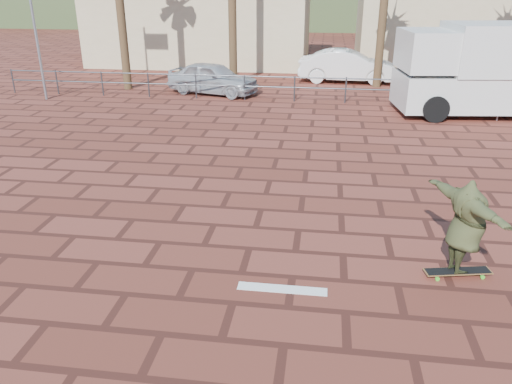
# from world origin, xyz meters

# --- Properties ---
(ground) EXTENTS (120.00, 120.00, 0.00)m
(ground) POSITION_xyz_m (0.00, 0.00, 0.00)
(ground) COLOR brown
(ground) RESTS_ON ground
(paint_stripe) EXTENTS (1.40, 0.22, 0.01)m
(paint_stripe) POSITION_xyz_m (0.70, -1.20, 0.00)
(paint_stripe) COLOR white
(paint_stripe) RESTS_ON ground
(guardrail) EXTENTS (24.06, 0.06, 1.00)m
(guardrail) POSITION_xyz_m (0.00, 12.00, 0.68)
(guardrail) COLOR #47494F
(guardrail) RESTS_ON ground
(building_west) EXTENTS (12.60, 7.60, 4.50)m
(building_west) POSITION_xyz_m (-6.00, 22.00, 2.28)
(building_west) COLOR beige
(building_west) RESTS_ON ground
(building_east) EXTENTS (10.60, 6.60, 5.00)m
(building_east) POSITION_xyz_m (8.00, 24.00, 2.54)
(building_east) COLOR beige
(building_east) RESTS_ON ground
(longboard) EXTENTS (1.11, 0.45, 0.11)m
(longboard) POSITION_xyz_m (3.49, -0.44, 0.09)
(longboard) COLOR olive
(longboard) RESTS_ON ground
(skateboarder) EXTENTS (1.23, 2.00, 1.58)m
(skateboarder) POSITION_xyz_m (3.49, -0.44, 0.90)
(skateboarder) COLOR #3A3E21
(skateboarder) RESTS_ON longboard
(campervan) EXTENTS (6.27, 3.23, 3.12)m
(campervan) POSITION_xyz_m (6.83, 10.92, 1.64)
(campervan) COLOR silver
(campervan) RESTS_ON ground
(car_silver) EXTENTS (4.16, 2.63, 1.32)m
(car_silver) POSITION_xyz_m (-3.52, 13.00, 0.66)
(car_silver) COLOR #AAACB2
(car_silver) RESTS_ON ground
(car_white) EXTENTS (4.57, 1.75, 1.49)m
(car_white) POSITION_xyz_m (2.18, 16.50, 0.74)
(car_white) COLOR white
(car_white) RESTS_ON ground
(street_sign) EXTENTS (0.44, 0.09, 2.18)m
(street_sign) POSITION_xyz_m (7.13, 10.00, 1.52)
(street_sign) COLOR gray
(street_sign) RESTS_ON ground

